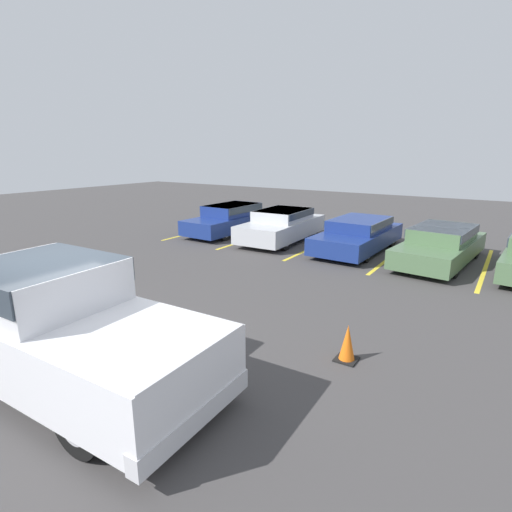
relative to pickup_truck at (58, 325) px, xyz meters
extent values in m
plane|color=#423F3F|center=(-0.30, 0.52, -0.92)|extent=(60.00, 60.00, 0.00)
cube|color=yellow|center=(-6.16, 10.69, -0.92)|extent=(0.12, 5.42, 0.01)
cube|color=yellow|center=(-3.36, 10.69, -0.92)|extent=(0.12, 5.42, 0.01)
cube|color=yellow|center=(-0.56, 10.69, -0.92)|extent=(0.12, 5.42, 0.01)
cube|color=yellow|center=(2.25, 10.69, -0.92)|extent=(0.12, 5.42, 0.01)
cube|color=yellow|center=(5.05, 10.69, -0.92)|extent=(0.12, 5.42, 0.01)
cube|color=silver|center=(-0.01, 0.00, -0.20)|extent=(5.58, 2.19, 0.95)
cube|color=silver|center=(-0.28, -0.01, 0.62)|extent=(2.05, 1.91, 0.69)
cube|color=#2D3842|center=(-0.28, -0.01, 0.77)|extent=(2.01, 1.97, 0.38)
cube|color=silver|center=(1.73, 0.06, 0.23)|extent=(2.11, 1.99, 0.13)
cube|color=silver|center=(2.67, 0.09, -0.55)|extent=(0.27, 2.05, 0.28)
cylinder|color=black|center=(1.62, 0.87, -0.51)|extent=(0.84, 0.36, 0.83)
cylinder|color=#ADADB2|center=(1.62, 0.87, -0.51)|extent=(0.47, 0.36, 0.45)
cylinder|color=black|center=(1.67, -0.76, -0.51)|extent=(0.84, 0.36, 0.83)
cylinder|color=#ADADB2|center=(1.67, -0.76, -0.51)|extent=(0.47, 0.36, 0.45)
cylinder|color=black|center=(-1.69, 0.76, -0.51)|extent=(0.84, 0.36, 0.83)
cylinder|color=#ADADB2|center=(-1.69, 0.76, -0.51)|extent=(0.47, 0.36, 0.45)
cube|color=navy|center=(-4.78, 10.78, -0.45)|extent=(1.82, 4.72, 0.60)
cube|color=navy|center=(-4.78, 10.88, 0.08)|extent=(1.57, 2.47, 0.47)
cube|color=#2D3842|center=(-4.78, 10.88, 0.18)|extent=(1.64, 2.42, 0.28)
cylinder|color=black|center=(-4.07, 9.41, -0.62)|extent=(0.23, 0.61, 0.61)
cylinder|color=#ADADB2|center=(-4.07, 9.41, -0.62)|extent=(0.24, 0.34, 0.33)
cylinder|color=black|center=(-5.55, 9.44, -0.62)|extent=(0.23, 0.61, 0.61)
cylinder|color=#ADADB2|center=(-5.55, 9.44, -0.62)|extent=(0.24, 0.34, 0.33)
cylinder|color=black|center=(-4.02, 12.13, -0.62)|extent=(0.23, 0.61, 0.61)
cylinder|color=#ADADB2|center=(-4.02, 12.13, -0.62)|extent=(0.24, 0.34, 0.33)
cylinder|color=black|center=(-5.50, 12.16, -0.62)|extent=(0.23, 0.61, 0.61)
cylinder|color=#ADADB2|center=(-5.50, 12.16, -0.62)|extent=(0.24, 0.34, 0.33)
cube|color=#B7BABF|center=(-2.10, 10.57, -0.41)|extent=(1.99, 4.49, 0.65)
cube|color=#B7BABF|center=(-2.10, 10.66, 0.12)|extent=(1.70, 2.36, 0.41)
cube|color=#2D3842|center=(-2.10, 10.66, 0.21)|extent=(1.77, 2.31, 0.25)
cylinder|color=black|center=(-1.25, 9.31, -0.58)|extent=(0.23, 0.68, 0.68)
cylinder|color=#ADADB2|center=(-1.25, 9.31, -0.58)|extent=(0.23, 0.38, 0.37)
cylinder|color=black|center=(-2.85, 9.26, -0.58)|extent=(0.23, 0.68, 0.68)
cylinder|color=#ADADB2|center=(-2.85, 9.26, -0.58)|extent=(0.23, 0.38, 0.37)
cylinder|color=black|center=(-1.34, 11.88, -0.58)|extent=(0.23, 0.68, 0.68)
cylinder|color=#ADADB2|center=(-1.34, 11.88, -0.58)|extent=(0.23, 0.38, 0.37)
cylinder|color=black|center=(-2.95, 11.82, -0.58)|extent=(0.23, 0.68, 0.68)
cylinder|color=#ADADB2|center=(-2.95, 11.82, -0.58)|extent=(0.23, 0.38, 0.37)
cube|color=navy|center=(0.97, 10.71, -0.46)|extent=(1.98, 4.70, 0.58)
cube|color=navy|center=(0.97, 10.80, 0.03)|extent=(1.69, 2.46, 0.41)
cube|color=#2D3842|center=(0.97, 10.80, 0.11)|extent=(1.76, 2.42, 0.25)
cylinder|color=black|center=(1.74, 9.33, -0.61)|extent=(0.22, 0.62, 0.62)
cylinder|color=#ADADB2|center=(1.74, 9.33, -0.61)|extent=(0.22, 0.34, 0.34)
cylinder|color=black|center=(0.13, 9.38, -0.61)|extent=(0.22, 0.62, 0.62)
cylinder|color=#ADADB2|center=(0.13, 9.38, -0.61)|extent=(0.22, 0.34, 0.34)
cylinder|color=black|center=(1.82, 12.03, -0.61)|extent=(0.22, 0.62, 0.62)
cylinder|color=#ADADB2|center=(1.82, 12.03, -0.61)|extent=(0.22, 0.34, 0.34)
cylinder|color=black|center=(0.21, 12.08, -0.61)|extent=(0.22, 0.62, 0.62)
cylinder|color=#ADADB2|center=(0.21, 12.08, -0.61)|extent=(0.22, 0.34, 0.34)
cube|color=#4C6B47|center=(3.73, 10.55, -0.47)|extent=(2.23, 4.88, 0.56)
cube|color=#4C6B47|center=(3.74, 10.64, 0.03)|extent=(1.79, 2.60, 0.44)
cube|color=#2D3842|center=(3.74, 10.64, 0.12)|extent=(1.85, 2.56, 0.26)
cylinder|color=black|center=(4.35, 9.11, -0.61)|extent=(0.27, 0.64, 0.62)
cylinder|color=#ADADB2|center=(4.35, 9.11, -0.61)|extent=(0.25, 0.36, 0.34)
cylinder|color=black|center=(2.84, 9.26, -0.61)|extent=(0.27, 0.64, 0.62)
cylinder|color=#ADADB2|center=(2.84, 9.26, -0.61)|extent=(0.25, 0.36, 0.34)
cylinder|color=black|center=(4.63, 11.84, -0.61)|extent=(0.27, 0.64, 0.62)
cylinder|color=#ADADB2|center=(4.63, 11.84, -0.61)|extent=(0.25, 0.36, 0.34)
cylinder|color=black|center=(3.12, 11.99, -0.61)|extent=(0.27, 0.64, 0.62)
cylinder|color=#ADADB2|center=(3.12, 11.99, -0.61)|extent=(0.25, 0.36, 0.34)
cylinder|color=black|center=(5.55, 9.37, -0.60)|extent=(0.27, 0.65, 0.63)
cylinder|color=#ADADB2|center=(5.55, 9.37, -0.60)|extent=(0.26, 0.36, 0.35)
cube|color=black|center=(3.50, 3.00, -0.91)|extent=(0.37, 0.37, 0.03)
cone|color=orange|center=(3.50, 3.00, -0.59)|extent=(0.28, 0.28, 0.65)
cube|color=#B7B2A8|center=(3.49, 13.74, -0.85)|extent=(1.95, 0.20, 0.14)
camera|label=1|loc=(5.59, -3.03, 2.57)|focal=28.00mm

